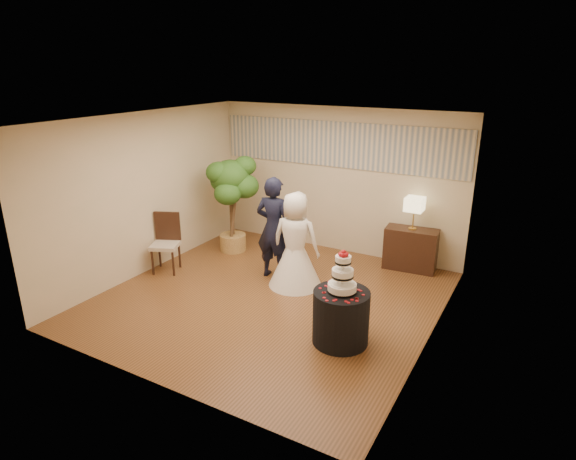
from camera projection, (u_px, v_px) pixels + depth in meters
The scene contains 15 objects.
floor at pixel (270, 298), 7.67m from camera, with size 5.00×5.00×0.00m, color brown.
ceiling at pixel (268, 120), 6.75m from camera, with size 5.00×5.00×0.00m, color white.
wall_back at pixel (337, 181), 9.27m from camera, with size 5.00×0.06×2.80m, color beige.
wall_front at pixel (147, 275), 5.15m from camera, with size 5.00×0.06×2.80m, color beige.
wall_left at pixel (147, 194), 8.37m from camera, with size 0.06×5.00×2.80m, color beige.
wall_right at pixel (438, 244), 6.05m from camera, with size 0.06×5.00×2.80m, color beige.
mural_border at pixel (338, 145), 9.02m from camera, with size 4.90×0.02×0.85m, color #A5A296.
groom at pixel (274, 228), 8.17m from camera, with size 0.65×0.43×1.79m, color black.
bride at pixel (295, 240), 7.88m from camera, with size 0.89×0.89×1.61m, color white.
cake_table at pixel (341, 317), 6.36m from camera, with size 0.75×0.75×0.74m, color black.
wedding_cake at pixel (343, 271), 6.14m from camera, with size 0.38×0.38×0.59m, color white, non-canonical shape.
console at pixel (411, 249), 8.65m from camera, with size 0.92×0.41×0.76m, color black.
table_lamp at pixel (414, 213), 8.43m from camera, with size 0.31×0.31×0.58m, color beige, non-canonical shape.
ficus_tree at pixel (231, 204), 9.33m from camera, with size 0.92×0.92×1.93m, color #2C591C, non-canonical shape.
side_chair at pixel (165, 244), 8.51m from camera, with size 0.48×0.50×1.05m, color black, non-canonical shape.
Camera 1 is at (3.62, -5.86, 3.56)m, focal length 30.00 mm.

